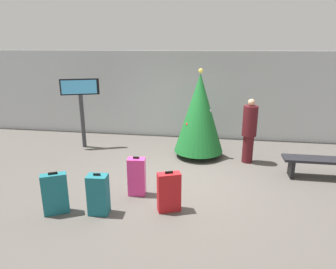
{
  "coord_description": "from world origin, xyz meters",
  "views": [
    {
      "loc": [
        0.8,
        -6.25,
        3.0
      ],
      "look_at": [
        -0.28,
        0.65,
        0.9
      ],
      "focal_mm": 32.16,
      "sensor_mm": 36.0,
      "label": 1
    }
  ],
  "objects_px": {
    "suitcase_0": "(55,194)",
    "suitcase_3": "(137,177)",
    "suitcase_2": "(169,192)",
    "holiday_tree": "(199,113)",
    "suitcase_1": "(98,195)",
    "flight_info_kiosk": "(81,99)",
    "traveller_0": "(249,130)",
    "waiting_bench": "(320,163)"
  },
  "relations": [
    {
      "from": "flight_info_kiosk",
      "to": "traveller_0",
      "type": "xyz_separation_m",
      "value": [
        4.78,
        -0.5,
        -0.59
      ]
    },
    {
      "from": "traveller_0",
      "to": "suitcase_3",
      "type": "bearing_deg",
      "value": -137.62
    },
    {
      "from": "holiday_tree",
      "to": "suitcase_1",
      "type": "height_order",
      "value": "holiday_tree"
    },
    {
      "from": "holiday_tree",
      "to": "traveller_0",
      "type": "relative_size",
      "value": 1.42
    },
    {
      "from": "traveller_0",
      "to": "suitcase_2",
      "type": "bearing_deg",
      "value": -121.53
    },
    {
      "from": "suitcase_0",
      "to": "suitcase_3",
      "type": "xyz_separation_m",
      "value": [
        1.28,
        0.93,
        0.01
      ]
    },
    {
      "from": "flight_info_kiosk",
      "to": "suitcase_2",
      "type": "xyz_separation_m",
      "value": [
        3.1,
        -3.23,
        -1.1
      ]
    },
    {
      "from": "waiting_bench",
      "to": "suitcase_1",
      "type": "xyz_separation_m",
      "value": [
        -4.49,
        -2.26,
        0.01
      ]
    },
    {
      "from": "suitcase_2",
      "to": "suitcase_3",
      "type": "relative_size",
      "value": 0.95
    },
    {
      "from": "waiting_bench",
      "to": "suitcase_0",
      "type": "xyz_separation_m",
      "value": [
        -5.27,
        -2.38,
        0.02
      ]
    },
    {
      "from": "holiday_tree",
      "to": "suitcase_0",
      "type": "bearing_deg",
      "value": -125.21
    },
    {
      "from": "traveller_0",
      "to": "suitcase_1",
      "type": "height_order",
      "value": "traveller_0"
    },
    {
      "from": "traveller_0",
      "to": "suitcase_1",
      "type": "relative_size",
      "value": 2.12
    },
    {
      "from": "holiday_tree",
      "to": "traveller_0",
      "type": "xyz_separation_m",
      "value": [
        1.31,
        -0.26,
        -0.34
      ]
    },
    {
      "from": "suitcase_1",
      "to": "holiday_tree",
      "type": "bearing_deg",
      "value": 63.7
    },
    {
      "from": "suitcase_0",
      "to": "suitcase_1",
      "type": "distance_m",
      "value": 0.79
    },
    {
      "from": "flight_info_kiosk",
      "to": "traveller_0",
      "type": "distance_m",
      "value": 4.84
    },
    {
      "from": "holiday_tree",
      "to": "suitcase_0",
      "type": "xyz_separation_m",
      "value": [
        -2.4,
        -3.4,
        -0.83
      ]
    },
    {
      "from": "suitcase_3",
      "to": "waiting_bench",
      "type": "bearing_deg",
      "value": 19.98
    },
    {
      "from": "holiday_tree",
      "to": "flight_info_kiosk",
      "type": "height_order",
      "value": "holiday_tree"
    },
    {
      "from": "waiting_bench",
      "to": "suitcase_2",
      "type": "distance_m",
      "value": 3.79
    },
    {
      "from": "traveller_0",
      "to": "suitcase_0",
      "type": "distance_m",
      "value": 4.88
    },
    {
      "from": "waiting_bench",
      "to": "suitcase_1",
      "type": "height_order",
      "value": "suitcase_1"
    },
    {
      "from": "holiday_tree",
      "to": "suitcase_2",
      "type": "bearing_deg",
      "value": -97.02
    },
    {
      "from": "flight_info_kiosk",
      "to": "suitcase_1",
      "type": "distance_m",
      "value": 4.12
    },
    {
      "from": "suitcase_0",
      "to": "suitcase_2",
      "type": "height_order",
      "value": "suitcase_0"
    },
    {
      "from": "waiting_bench",
      "to": "suitcase_3",
      "type": "relative_size",
      "value": 1.99
    },
    {
      "from": "traveller_0",
      "to": "suitcase_1",
      "type": "xyz_separation_m",
      "value": [
        -2.93,
        -3.03,
        -0.51
      ]
    },
    {
      "from": "flight_info_kiosk",
      "to": "holiday_tree",
      "type": "bearing_deg",
      "value": -3.92
    },
    {
      "from": "suitcase_2",
      "to": "holiday_tree",
      "type": "bearing_deg",
      "value": 82.98
    },
    {
      "from": "suitcase_3",
      "to": "suitcase_1",
      "type": "bearing_deg",
      "value": -121.95
    },
    {
      "from": "suitcase_1",
      "to": "waiting_bench",
      "type": "bearing_deg",
      "value": 26.74
    },
    {
      "from": "flight_info_kiosk",
      "to": "suitcase_2",
      "type": "height_order",
      "value": "flight_info_kiosk"
    },
    {
      "from": "suitcase_3",
      "to": "suitcase_0",
      "type": "bearing_deg",
      "value": -144.04
    },
    {
      "from": "flight_info_kiosk",
      "to": "suitcase_3",
      "type": "distance_m",
      "value": 3.75
    },
    {
      "from": "suitcase_0",
      "to": "suitcase_3",
      "type": "bearing_deg",
      "value": 35.96
    },
    {
      "from": "waiting_bench",
      "to": "suitcase_3",
      "type": "bearing_deg",
      "value": -160.02
    },
    {
      "from": "suitcase_0",
      "to": "suitcase_3",
      "type": "height_order",
      "value": "suitcase_3"
    },
    {
      "from": "traveller_0",
      "to": "suitcase_3",
      "type": "height_order",
      "value": "traveller_0"
    },
    {
      "from": "suitcase_1",
      "to": "suitcase_3",
      "type": "xyz_separation_m",
      "value": [
        0.51,
        0.82,
        0.02
      ]
    },
    {
      "from": "holiday_tree",
      "to": "flight_info_kiosk",
      "type": "bearing_deg",
      "value": 176.08
    },
    {
      "from": "holiday_tree",
      "to": "waiting_bench",
      "type": "distance_m",
      "value": 3.16
    }
  ]
}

